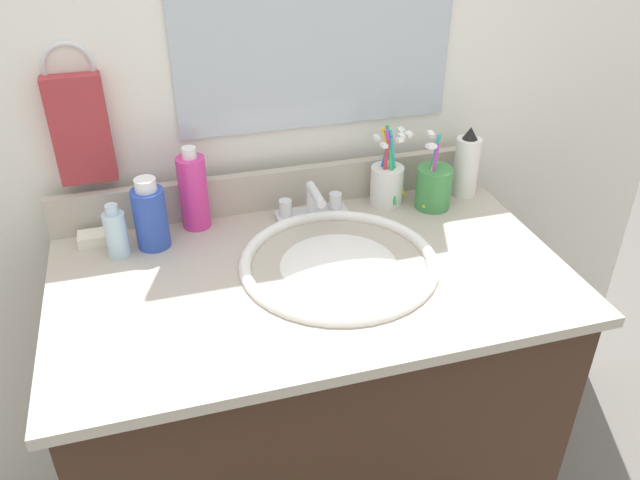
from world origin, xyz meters
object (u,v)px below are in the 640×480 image
object	(u,v)px
bottle_gel_clear	(116,233)
cup_white_ceramic	(387,182)
bottle_shampoo_blue	(150,216)
hand_towel	(81,130)
soap_bar	(94,238)
bottle_lotion_white	(466,165)
bottle_soap_pink	(193,191)
faucet	(312,206)
cup_green	(433,186)

from	to	relation	value
bottle_gel_clear	cup_white_ceramic	distance (m)	0.59
bottle_shampoo_blue	hand_towel	bearing A→B (deg)	133.71
soap_bar	bottle_lotion_white	bearing A→B (deg)	-0.83
bottle_soap_pink	soap_bar	size ratio (longest dim) A/B	2.84
faucet	bottle_gel_clear	size ratio (longest dim) A/B	1.42
bottle_soap_pink	cup_white_ceramic	size ratio (longest dim) A/B	0.98
bottle_shampoo_blue	bottle_gel_clear	world-z (taller)	bottle_shampoo_blue
bottle_gel_clear	bottle_lotion_white	distance (m)	0.78
cup_white_ceramic	soap_bar	bearing A→B (deg)	179.75
bottle_gel_clear	bottle_lotion_white	bearing A→B (deg)	3.38
faucet	bottle_soap_pink	size ratio (longest dim) A/B	0.88
hand_towel	bottle_shampoo_blue	xyz separation A→B (m)	(0.11, -0.11, -0.15)
hand_towel	cup_white_ceramic	xyz separation A→B (m)	(0.63, -0.07, -0.17)
bottle_soap_pink	cup_white_ceramic	world-z (taller)	cup_white_ceramic
bottle_soap_pink	bottle_gel_clear	distance (m)	0.18
bottle_lotion_white	soap_bar	xyz separation A→B (m)	(-0.83, 0.01, -0.06)
faucet	cup_white_ceramic	world-z (taller)	cup_white_ceramic
hand_towel	faucet	distance (m)	0.50
hand_towel	bottle_lotion_white	bearing A→B (deg)	-5.73
cup_green	soap_bar	bearing A→B (deg)	176.23
faucet	cup_white_ceramic	xyz separation A→B (m)	(0.18, 0.02, 0.02)
hand_towel	bottle_soap_pink	size ratio (longest dim) A/B	1.21
faucet	bottle_soap_pink	distance (m)	0.26
hand_towel	cup_white_ceramic	world-z (taller)	hand_towel
cup_green	bottle_soap_pink	bearing A→B (deg)	173.19
hand_towel	soap_bar	bearing A→B (deg)	-98.32
bottle_gel_clear	soap_bar	distance (m)	0.08
bottle_gel_clear	cup_green	world-z (taller)	cup_green
bottle_lotion_white	cup_green	world-z (taller)	cup_green
bottle_shampoo_blue	bottle_lotion_white	size ratio (longest dim) A/B	0.91
bottle_shampoo_blue	bottle_lotion_white	xyz separation A→B (m)	(0.71, 0.03, 0.01)
bottle_soap_pink	bottle_gel_clear	bearing A→B (deg)	-156.08
hand_towel	bottle_shampoo_blue	size ratio (longest dim) A/B	1.45
bottle_gel_clear	faucet	bearing A→B (deg)	5.13
bottle_soap_pink	cup_green	size ratio (longest dim) A/B	1.03
bottle_soap_pink	cup_green	world-z (taller)	bottle_soap_pink
bottle_shampoo_blue	bottle_soap_pink	xyz separation A→B (m)	(0.09, 0.06, 0.01)
bottle_gel_clear	cup_white_ceramic	xyz separation A→B (m)	(0.59, 0.06, 0.00)
faucet	bottle_shampoo_blue	world-z (taller)	bottle_shampoo_blue
faucet	bottle_lotion_white	bearing A→B (deg)	1.44
cup_green	bottle_gel_clear	bearing A→B (deg)	-179.17
cup_white_ceramic	soap_bar	size ratio (longest dim) A/B	2.89
hand_towel	bottle_lotion_white	size ratio (longest dim) A/B	1.32
hand_towel	soap_bar	xyz separation A→B (m)	(-0.01, -0.07, -0.21)
faucet	bottle_shampoo_blue	xyz separation A→B (m)	(-0.34, -0.02, 0.04)
hand_towel	cup_green	xyz separation A→B (m)	(0.72, -0.12, -0.17)
bottle_shampoo_blue	bottle_soap_pink	bearing A→B (deg)	31.05
bottle_soap_pink	bottle_lotion_white	xyz separation A→B (m)	(0.62, -0.03, -0.01)
faucet	soap_bar	xyz separation A→B (m)	(-0.46, 0.02, -0.02)
bottle_soap_pink	cup_green	distance (m)	0.53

